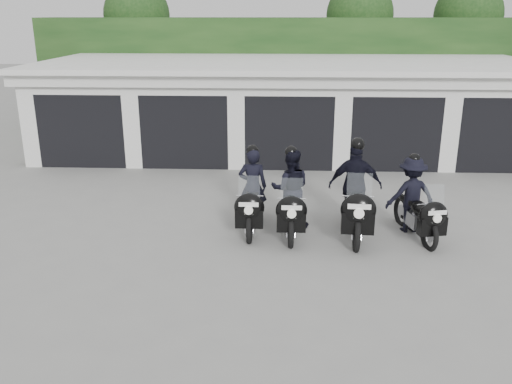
{
  "coord_description": "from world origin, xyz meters",
  "views": [
    {
      "loc": [
        -0.23,
        -10.16,
        4.46
      ],
      "look_at": [
        -0.72,
        0.13,
        1.05
      ],
      "focal_mm": 38.0,
      "sensor_mm": 36.0,
      "label": 1
    }
  ],
  "objects_px": {
    "police_bike_a": "(252,196)",
    "police_bike_c": "(355,193)",
    "police_bike_d": "(414,200)",
    "police_bike_b": "(290,195)"
  },
  "relations": [
    {
      "from": "police_bike_a",
      "to": "police_bike_b",
      "type": "relative_size",
      "value": 0.99
    },
    {
      "from": "police_bike_c",
      "to": "police_bike_d",
      "type": "xyz_separation_m",
      "value": [
        1.22,
        -0.05,
        -0.12
      ]
    },
    {
      "from": "police_bike_a",
      "to": "police_bike_c",
      "type": "xyz_separation_m",
      "value": [
        2.19,
        -0.08,
        0.14
      ]
    },
    {
      "from": "police_bike_d",
      "to": "police_bike_c",
      "type": "bearing_deg",
      "value": 165.82
    },
    {
      "from": "police_bike_c",
      "to": "police_bike_a",
      "type": "bearing_deg",
      "value": -178.14
    },
    {
      "from": "police_bike_a",
      "to": "police_bike_c",
      "type": "relative_size",
      "value": 0.89
    },
    {
      "from": "police_bike_b",
      "to": "police_bike_d",
      "type": "height_order",
      "value": "police_bike_b"
    },
    {
      "from": "police_bike_d",
      "to": "police_bike_a",
      "type": "bearing_deg",
      "value": 165.93
    },
    {
      "from": "police_bike_a",
      "to": "police_bike_d",
      "type": "height_order",
      "value": "police_bike_a"
    },
    {
      "from": "police_bike_a",
      "to": "police_bike_c",
      "type": "bearing_deg",
      "value": -1.5
    }
  ]
}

